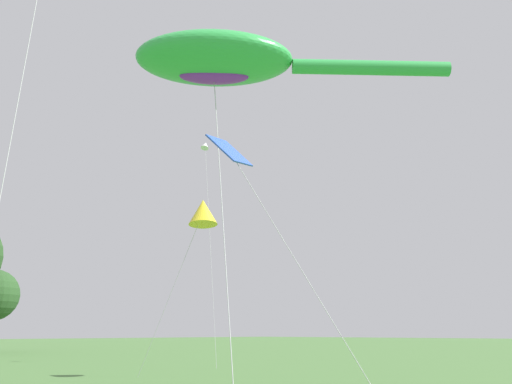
% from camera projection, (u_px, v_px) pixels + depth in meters
% --- Properties ---
extents(big_show_kite, '(8.93, 8.78, 11.49)m').
position_uv_depth(big_show_kite, '(223.00, 60.00, 19.17)').
color(big_show_kite, green).
rests_on(big_show_kite, ground).
extents(small_kite_diamond_red, '(2.12, 3.33, 7.40)m').
position_uv_depth(small_kite_diamond_red, '(203.00, 212.00, 24.14)').
color(small_kite_diamond_red, yellow).
rests_on(small_kite_diamond_red, ground).
extents(small_kite_triangle_green, '(2.57, 4.10, 13.61)m').
position_uv_depth(small_kite_triangle_green, '(205.00, 148.00, 35.76)').
color(small_kite_triangle_green, white).
rests_on(small_kite_triangle_green, ground).
extents(small_kite_delta_white, '(1.40, 4.54, 6.82)m').
position_uv_depth(small_kite_delta_white, '(232.00, 155.00, 14.49)').
color(small_kite_delta_white, blue).
rests_on(small_kite_delta_white, ground).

